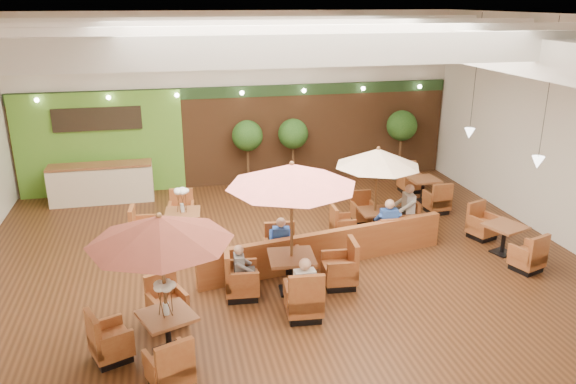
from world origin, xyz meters
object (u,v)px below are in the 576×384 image
object	(u,v)px
booth_divider	(327,249)
diner_3	(388,219)
table_3	(173,224)
diner_4	(407,204)
topiary_1	(293,136)
table_1	(292,206)
table_0	(158,256)
service_counter	(102,183)
diner_0	(304,282)
topiary_0	(247,138)
table_2	(377,175)
table_5	(423,190)
topiary_2	(402,128)
diner_2	(241,265)
table_4	(504,240)
diner_1	(281,239)

from	to	relation	value
booth_divider	diner_3	xyz separation A→B (m)	(1.72, 0.56, 0.35)
table_3	diner_4	xyz separation A→B (m)	(5.96, -0.77, 0.33)
table_3	topiary_1	bearing A→B (deg)	47.75
table_1	diner_3	xyz separation A→B (m)	(2.77, 1.58, -1.15)
table_0	service_counter	bearing A→B (deg)	79.95
topiary_1	diner_0	size ratio (longest dim) A/B	2.73
service_counter	topiary_0	xyz separation A→B (m)	(4.48, 0.20, 1.10)
table_3	diner_4	world-z (taller)	table_3
topiary_1	diner_4	size ratio (longest dim) A/B	2.61
table_2	table_3	world-z (taller)	table_2
table_2	diner_0	xyz separation A→B (m)	(-2.77, -3.49, -0.87)
table_0	diner_0	bearing A→B (deg)	-9.24
table_3	topiary_0	bearing A→B (deg)	60.83
table_5	topiary_2	distance (m)	2.72
table_0	table_5	size ratio (longest dim) A/B	1.08
topiary_1	diner_4	distance (m)	4.91
diner_0	topiary_0	bearing A→B (deg)	87.49
topiary_0	booth_divider	bearing A→B (deg)	-81.27
diner_2	booth_divider	bearing A→B (deg)	118.67
service_counter	diner_4	world-z (taller)	diner_4
service_counter	table_5	xyz separation A→B (m)	(9.43, -2.12, -0.23)
table_4	topiary_0	xyz separation A→B (m)	(-5.23, 6.14, 1.33)
booth_divider	topiary_2	size ratio (longest dim) A/B	2.60
booth_divider	table_3	distance (m)	4.03
topiary_2	service_counter	bearing A→B (deg)	-178.81
service_counter	diner_2	size ratio (longest dim) A/B	4.23
service_counter	topiary_2	bearing A→B (deg)	1.19
table_1	diner_3	world-z (taller)	table_1
diner_1	diner_2	distance (m)	1.48
topiary_0	diner_2	size ratio (longest dim) A/B	3.18
diner_0	diner_2	world-z (taller)	diner_0
table_4	topiary_1	xyz separation A→B (m)	(-3.76, 6.14, 1.31)
table_2	topiary_0	world-z (taller)	table_2
diner_4	table_4	bearing A→B (deg)	-128.13
table_1	table_5	bearing A→B (deg)	46.43
service_counter	topiary_1	bearing A→B (deg)	1.92
table_1	topiary_1	distance (m)	7.03
topiary_0	diner_1	size ratio (longest dim) A/B	2.89
table_2	topiary_2	distance (m)	5.09
table_3	topiary_1	xyz separation A→B (m)	(3.96, 3.62, 1.21)
table_0	table_2	xyz separation A→B (m)	(5.40, 4.06, -0.23)
diner_3	table_3	bearing A→B (deg)	169.14
diner_1	topiary_1	bearing A→B (deg)	-93.45
table_0	table_1	xyz separation A→B (m)	(2.62, 1.62, 0.06)
diner_4	table_1	bearing A→B (deg)	130.50
service_counter	table_4	size ratio (longest dim) A/B	1.14
table_0	diner_1	bearing A→B (deg)	23.83
topiary_1	diner_1	distance (m)	6.09
service_counter	table_3	size ratio (longest dim) A/B	1.14
table_5	topiary_1	distance (m)	4.38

